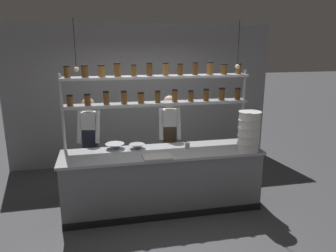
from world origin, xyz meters
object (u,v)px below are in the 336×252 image
at_px(cutting_board, 158,157).
at_px(prep_bowl_center_front, 137,146).
at_px(chef_left, 90,140).
at_px(chef_center, 170,137).
at_px(prep_bowl_near_left, 115,146).
at_px(spice_shelf_unit, 158,92).
at_px(serving_cup_front, 187,146).
at_px(container_stack, 249,131).

relative_size(cutting_board, prep_bowl_center_front, 1.66).
relative_size(chef_left, chef_center, 1.00).
bearing_deg(prep_bowl_center_front, cutting_board, -63.29).
xyz_separation_m(chef_center, prep_bowl_near_left, (-0.93, -0.39, 0.02)).
relative_size(spice_shelf_unit, chef_center, 1.74).
height_order(spice_shelf_unit, serving_cup_front, spice_shelf_unit).
relative_size(chef_left, container_stack, 2.74).
distance_m(spice_shelf_unit, prep_bowl_center_front, 0.89).
height_order(prep_bowl_near_left, serving_cup_front, serving_cup_front).
bearing_deg(serving_cup_front, chef_center, 103.47).
bearing_deg(prep_bowl_center_front, serving_cup_front, -11.46).
bearing_deg(prep_bowl_center_front, prep_bowl_near_left, 169.28).
xyz_separation_m(chef_center, container_stack, (1.00, -0.90, 0.28)).
xyz_separation_m(spice_shelf_unit, cutting_board, (-0.11, -0.59, -0.83)).
relative_size(chef_left, prep_bowl_near_left, 5.65).
xyz_separation_m(chef_center, cutting_board, (-0.37, -0.92, -0.01)).
distance_m(container_stack, prep_bowl_near_left, 2.01).
bearing_deg(prep_bowl_center_front, container_stack, -15.48).
xyz_separation_m(chef_left, cutting_board, (0.94, -1.00, -0.00)).
distance_m(chef_left, chef_center, 1.31).
distance_m(prep_bowl_center_front, serving_cup_front, 0.77).
height_order(spice_shelf_unit, cutting_board, spice_shelf_unit).
bearing_deg(container_stack, chef_left, 156.91).
height_order(spice_shelf_unit, chef_left, spice_shelf_unit).
distance_m(chef_center, serving_cup_front, 0.62).
bearing_deg(chef_center, container_stack, -34.07).
relative_size(prep_bowl_center_front, serving_cup_front, 2.97).
distance_m(spice_shelf_unit, chef_center, 0.92).
relative_size(chef_left, cutting_board, 4.08).
bearing_deg(prep_bowl_near_left, spice_shelf_unit, 5.29).
xyz_separation_m(cutting_board, prep_bowl_center_front, (-0.23, 0.46, 0.02)).
height_order(chef_center, container_stack, chef_center).
bearing_deg(chef_left, spice_shelf_unit, -10.89).
bearing_deg(chef_center, prep_bowl_center_front, -135.27).
distance_m(container_stack, serving_cup_front, 0.94).
bearing_deg(chef_left, serving_cup_front, -14.79).
distance_m(chef_center, container_stack, 1.37).
distance_m(spice_shelf_unit, serving_cup_front, 0.94).
xyz_separation_m(chef_left, chef_center, (1.31, -0.09, 0.00)).
relative_size(cutting_board, serving_cup_front, 4.95).
xyz_separation_m(chef_center, prep_bowl_center_front, (-0.61, -0.45, 0.01)).
bearing_deg(spice_shelf_unit, prep_bowl_near_left, -174.71).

